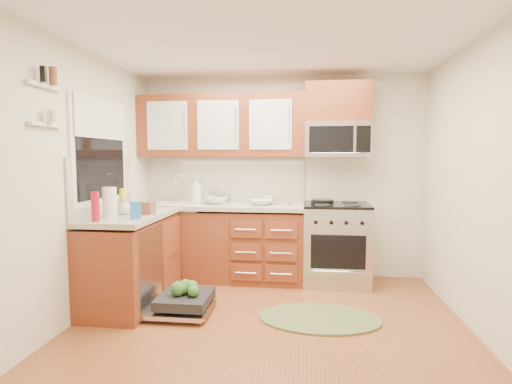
# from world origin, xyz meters

# --- Properties ---
(floor) EXTENTS (3.50, 3.50, 0.00)m
(floor) POSITION_xyz_m (0.00, 0.00, 0.00)
(floor) COLOR brown
(floor) RESTS_ON ground
(ceiling) EXTENTS (3.50, 3.50, 0.00)m
(ceiling) POSITION_xyz_m (0.00, 0.00, 2.50)
(ceiling) COLOR white
(ceiling) RESTS_ON ground
(wall_back) EXTENTS (3.50, 0.04, 2.50)m
(wall_back) POSITION_xyz_m (0.00, 1.75, 1.25)
(wall_back) COLOR beige
(wall_back) RESTS_ON ground
(wall_front) EXTENTS (3.50, 0.04, 2.50)m
(wall_front) POSITION_xyz_m (0.00, -1.75, 1.25)
(wall_front) COLOR beige
(wall_front) RESTS_ON ground
(wall_left) EXTENTS (0.04, 3.50, 2.50)m
(wall_left) POSITION_xyz_m (-1.75, 0.00, 1.25)
(wall_left) COLOR beige
(wall_left) RESTS_ON ground
(wall_right) EXTENTS (0.04, 3.50, 2.50)m
(wall_right) POSITION_xyz_m (1.75, 0.00, 1.25)
(wall_right) COLOR beige
(wall_right) RESTS_ON ground
(base_cabinet_back) EXTENTS (2.05, 0.60, 0.85)m
(base_cabinet_back) POSITION_xyz_m (-0.73, 1.45, 0.42)
(base_cabinet_back) COLOR maroon
(base_cabinet_back) RESTS_ON ground
(base_cabinet_left) EXTENTS (0.60, 1.25, 0.85)m
(base_cabinet_left) POSITION_xyz_m (-1.45, 0.52, 0.42)
(base_cabinet_left) COLOR maroon
(base_cabinet_left) RESTS_ON ground
(countertop_back) EXTENTS (2.07, 0.64, 0.05)m
(countertop_back) POSITION_xyz_m (-0.72, 1.44, 0.90)
(countertop_back) COLOR beige
(countertop_back) RESTS_ON base_cabinet_back
(countertop_left) EXTENTS (0.64, 1.27, 0.05)m
(countertop_left) POSITION_xyz_m (-1.44, 0.53, 0.90)
(countertop_left) COLOR beige
(countertop_left) RESTS_ON base_cabinet_left
(backsplash_back) EXTENTS (2.05, 0.02, 0.57)m
(backsplash_back) POSITION_xyz_m (-0.73, 1.74, 1.21)
(backsplash_back) COLOR beige
(backsplash_back) RESTS_ON ground
(backsplash_left) EXTENTS (0.02, 1.25, 0.57)m
(backsplash_left) POSITION_xyz_m (-1.74, 0.52, 1.21)
(backsplash_left) COLOR beige
(backsplash_left) RESTS_ON ground
(upper_cabinets) EXTENTS (2.05, 0.35, 0.75)m
(upper_cabinets) POSITION_xyz_m (-0.73, 1.57, 1.88)
(upper_cabinets) COLOR maroon
(upper_cabinets) RESTS_ON ground
(cabinet_over_mw) EXTENTS (0.76, 0.35, 0.47)m
(cabinet_over_mw) POSITION_xyz_m (0.68, 1.57, 2.13)
(cabinet_over_mw) COLOR maroon
(cabinet_over_mw) RESTS_ON ground
(range) EXTENTS (0.76, 0.64, 0.95)m
(range) POSITION_xyz_m (0.68, 1.43, 0.47)
(range) COLOR silver
(range) RESTS_ON ground
(microwave) EXTENTS (0.76, 0.38, 0.40)m
(microwave) POSITION_xyz_m (0.68, 1.55, 1.70)
(microwave) COLOR silver
(microwave) RESTS_ON ground
(sink) EXTENTS (0.62, 0.50, 0.26)m
(sink) POSITION_xyz_m (-1.25, 1.42, 0.80)
(sink) COLOR white
(sink) RESTS_ON ground
(dishwasher) EXTENTS (0.70, 0.60, 0.20)m
(dishwasher) POSITION_xyz_m (-0.86, 0.30, 0.10)
(dishwasher) COLOR silver
(dishwasher) RESTS_ON ground
(window) EXTENTS (0.03, 1.05, 1.05)m
(window) POSITION_xyz_m (-1.74, 0.50, 1.55)
(window) COLOR white
(window) RESTS_ON ground
(window_blind) EXTENTS (0.02, 0.96, 0.40)m
(window_blind) POSITION_xyz_m (-1.71, 0.50, 1.88)
(window_blind) COLOR white
(window_blind) RESTS_ON ground
(shelf_upper) EXTENTS (0.04, 0.40, 0.03)m
(shelf_upper) POSITION_xyz_m (-1.72, -0.35, 2.05)
(shelf_upper) COLOR white
(shelf_upper) RESTS_ON ground
(shelf_lower) EXTENTS (0.04, 0.40, 0.03)m
(shelf_lower) POSITION_xyz_m (-1.72, -0.35, 1.75)
(shelf_lower) COLOR white
(shelf_lower) RESTS_ON ground
(rug) EXTENTS (1.22, 0.89, 0.02)m
(rug) POSITION_xyz_m (0.46, 0.32, 0.01)
(rug) COLOR #5A673B
(rug) RESTS_ON ground
(skillet) EXTENTS (0.27, 0.27, 0.05)m
(skillet) POSITION_xyz_m (0.51, 1.43, 0.97)
(skillet) COLOR black
(skillet) RESTS_ON range
(stock_pot) EXTENTS (0.24, 0.24, 0.12)m
(stock_pot) POSITION_xyz_m (-0.69, 1.50, 0.98)
(stock_pot) COLOR silver
(stock_pot) RESTS_ON countertop_back
(cutting_board) EXTENTS (0.30, 0.23, 0.02)m
(cutting_board) POSITION_xyz_m (-0.01, 1.55, 0.93)
(cutting_board) COLOR tan
(cutting_board) RESTS_ON countertop_back
(canister) EXTENTS (0.11, 0.11, 0.16)m
(canister) POSITION_xyz_m (-0.83, 1.65, 1.01)
(canister) COLOR silver
(canister) RESTS_ON countertop_back
(paper_towel_roll) EXTENTS (0.16, 0.16, 0.29)m
(paper_towel_roll) POSITION_xyz_m (-1.53, 0.25, 1.07)
(paper_towel_roll) COLOR white
(paper_towel_roll) RESTS_ON countertop_left
(mustard_bottle) EXTENTS (0.08, 0.08, 0.24)m
(mustard_bottle) POSITION_xyz_m (-1.62, 0.72, 1.04)
(mustard_bottle) COLOR yellow
(mustard_bottle) RESTS_ON countertop_left
(red_bottle) EXTENTS (0.08, 0.08, 0.27)m
(red_bottle) POSITION_xyz_m (-1.54, 0.01, 1.06)
(red_bottle) COLOR #B70F22
(red_bottle) RESTS_ON countertop_left
(wooden_box) EXTENTS (0.14, 0.12, 0.12)m
(wooden_box) POSITION_xyz_m (-1.25, 0.50, 0.99)
(wooden_box) COLOR brown
(wooden_box) RESTS_ON countertop_left
(blue_carton) EXTENTS (0.12, 0.10, 0.16)m
(blue_carton) POSITION_xyz_m (-1.25, 0.20, 1.00)
(blue_carton) COLOR #2877BE
(blue_carton) RESTS_ON countertop_left
(bowl_a) EXTENTS (0.33, 0.33, 0.06)m
(bowl_a) POSITION_xyz_m (-0.21, 1.41, 0.96)
(bowl_a) COLOR #999999
(bowl_a) RESTS_ON countertop_back
(bowl_b) EXTENTS (0.37, 0.37, 0.09)m
(bowl_b) POSITION_xyz_m (-0.77, 1.48, 0.97)
(bowl_b) COLOR #999999
(bowl_b) RESTS_ON countertop_back
(cup) EXTENTS (0.16, 0.16, 0.10)m
(cup) POSITION_xyz_m (-0.14, 1.65, 0.97)
(cup) COLOR #999999
(cup) RESTS_ON countertop_back
(soap_bottle_a) EXTENTS (0.15, 0.15, 0.33)m
(soap_bottle_a) POSITION_xyz_m (-1.00, 1.39, 1.09)
(soap_bottle_a) COLOR #999999
(soap_bottle_a) RESTS_ON countertop_back
(soap_bottle_b) EXTENTS (0.10, 0.10, 0.19)m
(soap_bottle_b) POSITION_xyz_m (-1.62, 0.88, 1.02)
(soap_bottle_b) COLOR #999999
(soap_bottle_b) RESTS_ON countertop_left
(soap_bottle_c) EXTENTS (0.16, 0.16, 0.17)m
(soap_bottle_c) POSITION_xyz_m (-1.47, 0.46, 1.01)
(soap_bottle_c) COLOR #999999
(soap_bottle_c) RESTS_ON countertop_left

